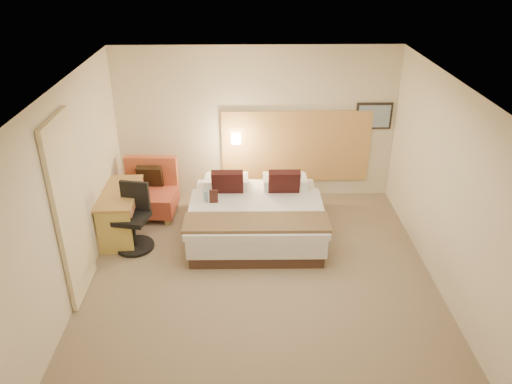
{
  "coord_description": "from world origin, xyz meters",
  "views": [
    {
      "loc": [
        -0.17,
        -5.67,
        4.24
      ],
      "look_at": [
        -0.05,
        0.47,
        1.09
      ],
      "focal_mm": 35.0,
      "sensor_mm": 36.0,
      "label": 1
    }
  ],
  "objects_px": {
    "lounge_chair": "(150,193)",
    "desk": "(122,201)",
    "bed": "(256,215)",
    "desk_chair": "(134,222)",
    "side_table": "(210,217)"
  },
  "relations": [
    {
      "from": "desk_chair",
      "to": "bed",
      "type": "bearing_deg",
      "value": 10.37
    },
    {
      "from": "lounge_chair",
      "to": "side_table",
      "type": "bearing_deg",
      "value": -34.75
    },
    {
      "from": "side_table",
      "to": "desk",
      "type": "distance_m",
      "value": 1.39
    },
    {
      "from": "desk_chair",
      "to": "side_table",
      "type": "bearing_deg",
      "value": 15.69
    },
    {
      "from": "side_table",
      "to": "desk",
      "type": "xyz_separation_m",
      "value": [
        -1.36,
        0.05,
        0.28
      ]
    },
    {
      "from": "bed",
      "to": "lounge_chair",
      "type": "distance_m",
      "value": 1.92
    },
    {
      "from": "lounge_chair",
      "to": "desk_chair",
      "type": "height_order",
      "value": "desk_chair"
    },
    {
      "from": "lounge_chair",
      "to": "desk_chair",
      "type": "relative_size",
      "value": 0.92
    },
    {
      "from": "side_table",
      "to": "desk",
      "type": "height_order",
      "value": "desk"
    },
    {
      "from": "lounge_chair",
      "to": "desk",
      "type": "bearing_deg",
      "value": -113.43
    },
    {
      "from": "side_table",
      "to": "lounge_chair",
      "type": "bearing_deg",
      "value": 145.25
    },
    {
      "from": "side_table",
      "to": "desk",
      "type": "relative_size",
      "value": 0.46
    },
    {
      "from": "side_table",
      "to": "desk_chair",
      "type": "xyz_separation_m",
      "value": [
        -1.12,
        -0.31,
        0.1
      ]
    },
    {
      "from": "lounge_chair",
      "to": "desk_chair",
      "type": "xyz_separation_m",
      "value": [
        -0.06,
        -1.05,
        0.05
      ]
    },
    {
      "from": "bed",
      "to": "lounge_chair",
      "type": "bearing_deg",
      "value": 158.25
    }
  ]
}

